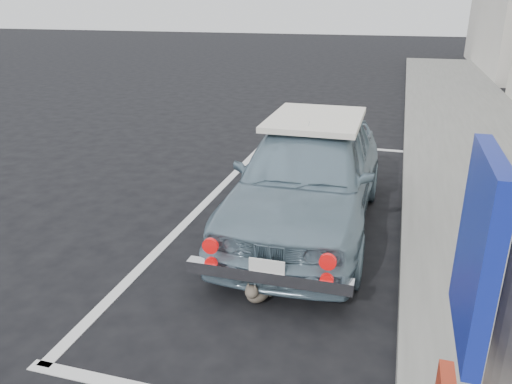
% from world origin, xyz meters
% --- Properties ---
extents(ground, '(80.00, 80.00, 0.00)m').
position_xyz_m(ground, '(0.00, 0.00, 0.00)').
color(ground, black).
rests_on(ground, ground).
extents(pline_front, '(3.00, 0.12, 0.01)m').
position_xyz_m(pline_front, '(0.50, 6.50, 0.00)').
color(pline_front, silver).
rests_on(pline_front, ground).
extents(pline_side, '(0.12, 7.00, 0.01)m').
position_xyz_m(pline_side, '(-0.90, 3.00, 0.00)').
color(pline_side, silver).
rests_on(pline_side, ground).
extents(retro_coupe, '(1.63, 4.06, 1.38)m').
position_xyz_m(retro_coupe, '(0.62, 2.71, 0.70)').
color(retro_coupe, gray).
rests_on(retro_coupe, ground).
extents(cat, '(0.27, 0.48, 0.26)m').
position_xyz_m(cat, '(0.49, 0.88, 0.12)').
color(cat, '#76665A').
rests_on(cat, ground).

